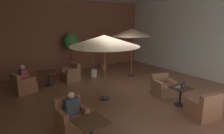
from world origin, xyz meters
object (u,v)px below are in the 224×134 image
object	(u,v)px
armchair_front_left_east	(203,108)
patio_umbrella_center_beige	(104,41)
open_laptop	(181,86)
armchair_front_right_east	(71,117)
cafe_table_front_right	(91,126)
armchair_front_left_north	(163,88)
patron_by_window	(23,74)
armchair_mid_center_north	(23,85)
armchair_mid_center_east	(71,74)
patio_umbrella_tall_red	(132,33)
potted_tree_mid_right	(103,44)
cafe_table_mid_center	(48,74)
potted_tree_left_corner	(93,51)
patron_blue_shirt	(71,105)
cafe_table_front_left	(181,92)
potted_tree_mid_left	(71,44)
iced_drink_cup	(182,86)

from	to	relation	value
armchair_front_left_east	patio_umbrella_center_beige	distance (m)	3.89
open_laptop	armchair_front_right_east	bearing A→B (deg)	167.72
cafe_table_front_right	patio_umbrella_center_beige	world-z (taller)	patio_umbrella_center_beige
armchair_front_left_north	patron_by_window	size ratio (longest dim) A/B	1.30
armchair_front_left_east	armchair_front_right_east	distance (m)	3.98
open_laptop	armchair_mid_center_north	bearing A→B (deg)	133.22
armchair_mid_center_east	open_laptop	bearing A→B (deg)	-67.86
patio_umbrella_tall_red	potted_tree_mid_right	distance (m)	2.29
patron_by_window	open_laptop	distance (m)	6.17
cafe_table_mid_center	potted_tree_left_corner	xyz separation A→B (m)	(2.40, 0.07, 0.83)
armchair_front_left_east	armchair_front_right_east	xyz separation A→B (m)	(-3.55, 1.81, 0.00)
cafe_table_front_right	patron_blue_shirt	world-z (taller)	patron_blue_shirt
cafe_table_front_left	open_laptop	distance (m)	0.23
cafe_table_mid_center	patron_by_window	distance (m)	1.13
cafe_table_front_left	potted_tree_mid_left	size ratio (longest dim) A/B	0.30
armchair_front_left_east	potted_tree_left_corner	xyz separation A→B (m)	(-0.53, 5.81, 1.06)
armchair_front_left_east	patron_blue_shirt	size ratio (longest dim) A/B	1.43
cafe_table_front_left	armchair_front_left_north	world-z (taller)	armchair_front_left_north
potted_tree_left_corner	patron_blue_shirt	distance (m)	5.09
cafe_table_front_left	cafe_table_front_right	xyz separation A→B (m)	(-3.71, -0.24, 0.04)
armchair_front_left_north	patron_blue_shirt	bearing A→B (deg)	-176.80
armchair_mid_center_north	potted_tree_mid_left	distance (m)	3.55
potted_tree_mid_left	armchair_front_right_east	bearing A→B (deg)	-114.42
cafe_table_front_left	potted_tree_left_corner	size ratio (longest dim) A/B	0.36
potted_tree_mid_right	iced_drink_cup	bearing A→B (deg)	-94.98
armchair_front_left_east	armchair_front_right_east	bearing A→B (deg)	153.03
patio_umbrella_tall_red	patron_blue_shirt	bearing A→B (deg)	-147.35
armchair_mid_center_north	open_laptop	distance (m)	6.21
patio_umbrella_tall_red	open_laptop	distance (m)	4.18
cafe_table_front_right	armchair_mid_center_east	distance (m)	5.38
armchair_mid_center_north	cafe_table_front_right	bearing A→B (deg)	-83.45
cafe_table_mid_center	patron_by_window	world-z (taller)	patron_by_window
potted_tree_left_corner	patron_by_window	distance (m)	3.55
potted_tree_left_corner	open_laptop	size ratio (longest dim) A/B	5.41
patio_umbrella_center_beige	iced_drink_cup	size ratio (longest dim) A/B	23.02
armchair_front_left_north	patio_umbrella_center_beige	xyz separation A→B (m)	(-2.14, 0.94, 1.91)
armchair_front_right_east	iced_drink_cup	bearing A→B (deg)	-12.43
armchair_mid_center_east	patio_umbrella_center_beige	xyz separation A→B (m)	(0.07, -2.93, 1.89)
cafe_table_front_left	patio_umbrella_tall_red	xyz separation A→B (m)	(0.92, 3.76, 1.79)
patio_umbrella_tall_red	patron_blue_shirt	size ratio (longest dim) A/B	3.77
armchair_mid_center_north	cafe_table_front_left	bearing A→B (deg)	-46.65
armchair_mid_center_north	open_laptop	world-z (taller)	open_laptop
potted_tree_left_corner	iced_drink_cup	distance (m)	4.94
potted_tree_mid_left	iced_drink_cup	size ratio (longest dim) A/B	19.94
potted_tree_mid_left	patron_by_window	bearing A→B (deg)	-151.22
cafe_table_mid_center	open_laptop	world-z (taller)	open_laptop
cafe_table_front_left	armchair_front_right_east	world-z (taller)	armchair_front_right_east
potted_tree_left_corner	open_laptop	xyz separation A→B (m)	(0.72, -4.81, -0.66)
armchair_mid_center_east	potted_tree_mid_right	world-z (taller)	potted_tree_mid_right
cafe_table_front_left	potted_tree_left_corner	distance (m)	4.94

